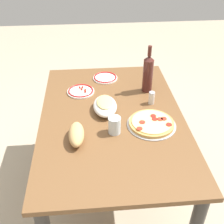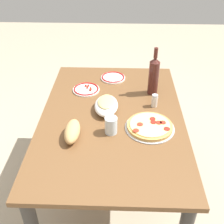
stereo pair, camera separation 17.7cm
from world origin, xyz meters
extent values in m
plane|color=tan|center=(0.00, 0.00, 0.00)|extent=(8.00, 8.00, 0.00)
cube|color=brown|center=(0.00, 0.00, 0.70)|extent=(1.34, 0.89, 0.03)
cylinder|color=#33302D|center=(0.61, -0.39, 0.34)|extent=(0.07, 0.07, 0.68)
cylinder|color=#33302D|center=(0.61, 0.39, 0.34)|extent=(0.07, 0.07, 0.68)
cylinder|color=#B7B7BC|center=(-0.12, -0.23, 0.72)|extent=(0.29, 0.29, 0.01)
cylinder|color=tan|center=(-0.12, -0.23, 0.73)|extent=(0.27, 0.27, 0.02)
cylinder|color=#EFD684|center=(-0.12, -0.23, 0.74)|extent=(0.24, 0.24, 0.01)
cylinder|color=maroon|center=(-0.10, -0.25, 0.74)|extent=(0.04, 0.04, 0.00)
cylinder|color=#B22D1E|center=(-0.10, -0.28, 0.74)|extent=(0.04, 0.04, 0.00)
cylinder|color=maroon|center=(-0.07, -0.25, 0.74)|extent=(0.04, 0.04, 0.00)
cylinder|color=#B22D1E|center=(-0.10, -0.30, 0.74)|extent=(0.04, 0.04, 0.00)
cylinder|color=#B22D1E|center=(-0.12, -0.17, 0.74)|extent=(0.04, 0.04, 0.00)
cylinder|color=maroon|center=(-0.16, -0.32, 0.74)|extent=(0.04, 0.04, 0.00)
cylinder|color=#B22D1E|center=(-0.18, -0.14, 0.74)|extent=(0.04, 0.04, 0.00)
ellipsoid|color=white|center=(0.06, 0.04, 0.75)|extent=(0.24, 0.15, 0.07)
ellipsoid|color=#AD2819|center=(0.06, 0.04, 0.76)|extent=(0.20, 0.12, 0.03)
ellipsoid|color=#EACC75|center=(0.06, 0.04, 0.78)|extent=(0.17, 0.10, 0.02)
cylinder|color=#471E19|center=(0.29, -0.27, 0.83)|extent=(0.07, 0.07, 0.24)
cone|color=#471E19|center=(0.29, -0.27, 0.96)|extent=(0.07, 0.07, 0.03)
cylinder|color=#471E19|center=(0.29, -0.27, 1.01)|extent=(0.03, 0.03, 0.07)
cylinder|color=silver|center=(-0.16, 0.00, 0.76)|extent=(0.07, 0.07, 0.10)
cylinder|color=white|center=(0.49, 0.01, 0.72)|extent=(0.19, 0.19, 0.01)
torus|color=red|center=(0.49, 0.01, 0.73)|extent=(0.17, 0.17, 0.01)
cylinder|color=white|center=(0.31, 0.20, 0.72)|extent=(0.19, 0.19, 0.01)
torus|color=red|center=(0.31, 0.20, 0.73)|extent=(0.18, 0.18, 0.01)
cube|color=#AD2819|center=(0.32, 0.19, 0.73)|extent=(0.01, 0.01, 0.01)
cube|color=#AD2819|center=(0.28, 0.16, 0.73)|extent=(0.01, 0.01, 0.01)
cube|color=#AD2819|center=(0.34, 0.20, 0.73)|extent=(0.01, 0.01, 0.01)
cube|color=#AD2819|center=(0.30, 0.16, 0.73)|extent=(0.01, 0.01, 0.01)
cube|color=#AD2819|center=(0.35, 0.18, 0.73)|extent=(0.01, 0.01, 0.01)
cube|color=#AD2819|center=(0.31, 0.16, 0.73)|extent=(0.01, 0.01, 0.01)
ellipsoid|color=tan|center=(-0.21, 0.22, 0.75)|extent=(0.21, 0.09, 0.08)
cylinder|color=silver|center=(0.12, -0.27, 0.75)|extent=(0.04, 0.04, 0.07)
cylinder|color=#B7B7BC|center=(0.12, -0.27, 0.79)|extent=(0.04, 0.04, 0.01)
camera|label=1|loc=(-1.44, 0.13, 1.76)|focal=45.69mm
camera|label=2|loc=(-1.45, -0.05, 1.76)|focal=45.69mm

